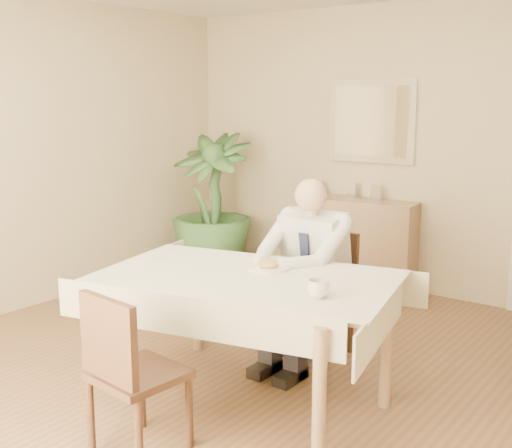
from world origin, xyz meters
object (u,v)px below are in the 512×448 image
Objects in this scene: seated_man at (302,265)px; sideboard at (360,244)px; chair_near at (127,367)px; potted_palm at (212,204)px; coffee_mug at (318,289)px; dining_table at (247,289)px; chair_far at (323,286)px.

seated_man reaches higher than sideboard.
chair_near is 3.44m from potted_palm.
dining_table is at bearing 168.21° from coffee_mug.
coffee_mug reaches higher than dining_table.
coffee_mug is (0.55, -0.71, 0.11)m from seated_man.
dining_table is at bearing -45.40° from potted_palm.
dining_table is 2.26× the size of chair_near.
seated_man is at bearing -78.46° from sideboard.
potted_palm is (-1.43, -0.45, 0.29)m from sideboard.
sideboard is (-0.53, 1.84, -0.27)m from seated_man.
seated_man is 1.93m from sideboard.
coffee_mug is 3.27m from potted_palm.
sideboard is at bearing 106.00° from seated_man.
potted_palm is (-2.51, 2.10, -0.09)m from coffee_mug.
sideboard is 0.74× the size of potted_palm.
seated_man is at bearing 127.88° from coffee_mug.
chair_near is 3.34m from sideboard.
dining_table is at bearing -92.82° from chair_far.
chair_far is at bearing 119.06° from coffee_mug.
seated_man reaches higher than chair_near.
potted_palm is (-1.89, 2.86, 0.23)m from chair_near.
seated_man is (0.06, 1.47, 0.21)m from chair_near.
chair_far reaches higher than dining_table.
seated_man is 10.54× the size of coffee_mug.
dining_table is 2.26× the size of chair_far.
coffee_mug is at bearing -71.52° from sideboard.
chair_near is at bearing -92.50° from seated_man.
seated_man is 0.87× the size of potted_palm.
potted_palm is at bearing 144.60° from seated_man.
sideboard is at bearing 89.80° from dining_table.
dining_table is 0.59m from seated_man.
potted_palm reaches higher than sideboard.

